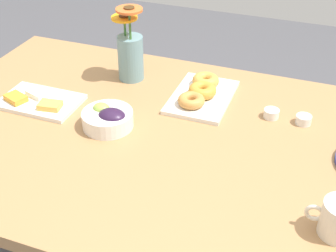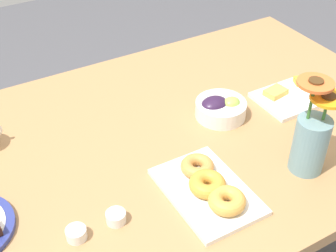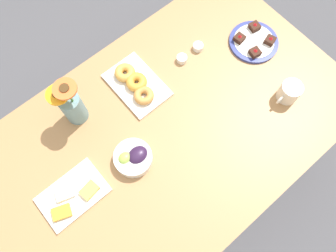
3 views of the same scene
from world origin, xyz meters
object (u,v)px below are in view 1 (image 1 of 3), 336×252
at_px(croissant_platter, 201,93).
at_px(jam_cup_berry, 271,113).
at_px(dining_table, 168,160).
at_px(cheese_platter, 39,101).
at_px(flower_vase, 130,54).
at_px(grape_bowl, 108,118).
at_px(jam_cup_honey, 304,119).

height_order(croissant_platter, jam_cup_berry, croissant_platter).
height_order(dining_table, cheese_platter, cheese_platter).
bearing_deg(croissant_platter, dining_table, 84.25).
relative_size(cheese_platter, croissant_platter, 0.93).
bearing_deg(dining_table, flower_vase, -49.71).
relative_size(grape_bowl, flower_vase, 0.57).
relative_size(dining_table, flower_vase, 5.87).
bearing_deg(grape_bowl, jam_cup_berry, -153.79).
bearing_deg(jam_cup_honey, jam_cup_berry, -0.17).
distance_m(dining_table, jam_cup_berry, 0.36).
distance_m(grape_bowl, jam_cup_berry, 0.51).
xyz_separation_m(dining_table, jam_cup_honey, (-0.37, -0.21, 0.10)).
bearing_deg(jam_cup_berry, grape_bowl, 26.21).
relative_size(grape_bowl, jam_cup_berry, 3.25).
bearing_deg(flower_vase, grape_bowl, 101.41).
bearing_deg(jam_cup_honey, croissant_platter, -5.81).
height_order(grape_bowl, jam_cup_honey, grape_bowl).
bearing_deg(flower_vase, jam_cup_honey, 172.32).
relative_size(dining_table, jam_cup_honey, 33.33).
xyz_separation_m(croissant_platter, flower_vase, (0.28, -0.05, 0.08)).
relative_size(cheese_platter, jam_cup_berry, 5.42).
height_order(dining_table, jam_cup_berry, jam_cup_berry).
distance_m(grape_bowl, croissant_platter, 0.34).
bearing_deg(grape_bowl, croissant_platter, -129.75).
height_order(dining_table, jam_cup_honey, jam_cup_honey).
xyz_separation_m(grape_bowl, flower_vase, (0.06, -0.31, 0.07)).
height_order(dining_table, grape_bowl, grape_bowl).
distance_m(dining_table, flower_vase, 0.43).
bearing_deg(cheese_platter, jam_cup_honey, -167.39).
bearing_deg(jam_cup_honey, dining_table, 30.42).
bearing_deg(flower_vase, cheese_platter, 51.82).
bearing_deg(dining_table, croissant_platter, -95.75).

